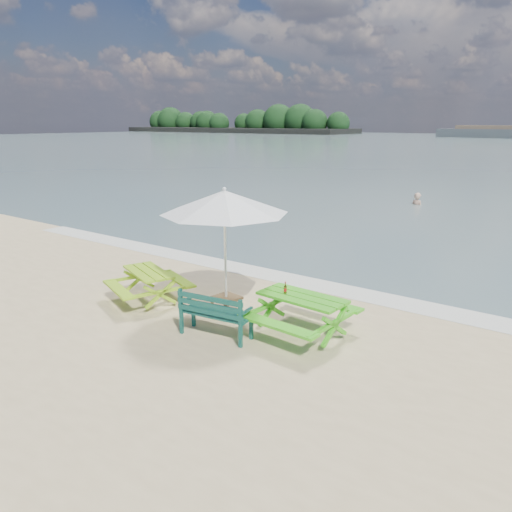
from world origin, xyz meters
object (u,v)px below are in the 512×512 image
Objects in this scene: picnic_table_right at (302,316)px; patio_umbrella at (225,202)px; side_table at (226,304)px; park_bench at (216,323)px; swimmer at (417,211)px; beer_bottle at (285,290)px; picnic_table_left at (149,287)px.

patio_umbrella is at bearing 177.41° from picnic_table_right.
side_table is (-1.97, 0.09, -0.21)m from picnic_table_right.
picnic_table_right is at bearing 37.47° from park_bench.
swimmer is at bearing 96.97° from park_bench.
swimmer is at bearing 95.25° from side_table.
beer_bottle is 17.47m from swimmer.
park_bench is 6.40× the size of beer_bottle.
patio_umbrella reaches higher than beer_bottle.
patio_umbrella is 1.65× the size of swimmer.
swimmer is at bearing 100.52° from beer_bottle.
park_bench reaches higher than picnic_table_left.
patio_umbrella reaches higher than picnic_table_left.
picnic_table_left reaches higher than side_table.
picnic_table_right reaches higher than side_table.
park_bench reaches higher than picnic_table_right.
side_table is at bearing 15.70° from picnic_table_left.
picnic_table_right is 17.45m from swimmer.
side_table is at bearing 177.41° from picnic_table_right.
picnic_table_left reaches higher than swimmer.
patio_umbrella reaches higher than swimmer.
picnic_table_left is 2.85m from patio_umbrella.
patio_umbrella is (1.87, 0.53, 2.08)m from picnic_table_left.
patio_umbrella is 2.24m from beer_bottle.
beer_bottle is at bearing 6.20° from picnic_table_left.
side_table is 0.20× the size of patio_umbrella.
beer_bottle reaches higher than swimmer.
picnic_table_right is at bearing -2.59° from side_table.
side_table is 2.25m from patio_umbrella.
swimmer is (0.32, 17.51, -0.69)m from picnic_table_left.
picnic_table_left is 3.56m from beer_bottle.
picnic_table_right is 1.67m from park_bench.
picnic_table_left is 3.48× the size of side_table.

